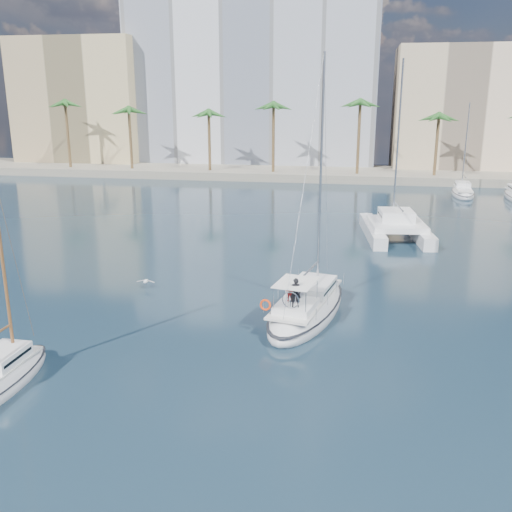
# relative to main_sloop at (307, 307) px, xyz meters

# --- Properties ---
(ground) EXTENTS (160.00, 160.00, 0.00)m
(ground) POSITION_rel_main_sloop_xyz_m (-3.78, -1.68, -0.50)
(ground) COLOR black
(ground) RESTS_ON ground
(quay) EXTENTS (120.00, 14.00, 1.20)m
(quay) POSITION_rel_main_sloop_xyz_m (-3.78, 59.32, 0.10)
(quay) COLOR gray
(quay) RESTS_ON ground
(building_modern) EXTENTS (42.00, 16.00, 28.00)m
(building_modern) POSITION_rel_main_sloop_xyz_m (-15.78, 71.32, 13.50)
(building_modern) COLOR silver
(building_modern) RESTS_ON ground
(building_tan_left) EXTENTS (22.00, 14.00, 22.00)m
(building_tan_left) POSITION_rel_main_sloop_xyz_m (-45.78, 67.32, 10.50)
(building_tan_left) COLOR tan
(building_tan_left) RESTS_ON ground
(building_beige) EXTENTS (20.00, 14.00, 20.00)m
(building_beige) POSITION_rel_main_sloop_xyz_m (18.22, 68.32, 9.50)
(building_beige) COLOR beige
(building_beige) RESTS_ON ground
(palm_left) EXTENTS (3.60, 3.60, 12.30)m
(palm_left) POSITION_rel_main_sloop_xyz_m (-37.78, 55.32, 9.78)
(palm_left) COLOR brown
(palm_left) RESTS_ON ground
(palm_centre) EXTENTS (3.60, 3.60, 12.30)m
(palm_centre) POSITION_rel_main_sloop_xyz_m (-3.78, 55.32, 9.78)
(palm_centre) COLOR brown
(palm_centre) RESTS_ON ground
(main_sloop) EXTENTS (5.37, 10.99, 15.65)m
(main_sloop) POSITION_rel_main_sloop_xyz_m (0.00, 0.00, 0.00)
(main_sloop) COLOR silver
(main_sloop) RESTS_ON ground
(catamaran) EXTENTS (6.41, 11.11, 15.64)m
(catamaran) POSITION_rel_main_sloop_xyz_m (6.26, 20.67, 0.61)
(catamaran) COLOR silver
(catamaran) RESTS_ON ground
(seagull) EXTENTS (1.24, 0.53, 0.23)m
(seagull) POSITION_rel_main_sloop_xyz_m (-11.09, 3.04, -0.01)
(seagull) COLOR silver
(seagull) RESTS_ON ground
(moored_yacht_a) EXTENTS (3.37, 9.52, 11.90)m
(moored_yacht_a) POSITION_rel_main_sloop_xyz_m (16.22, 45.32, -0.50)
(moored_yacht_a) COLOR silver
(moored_yacht_a) RESTS_ON ground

